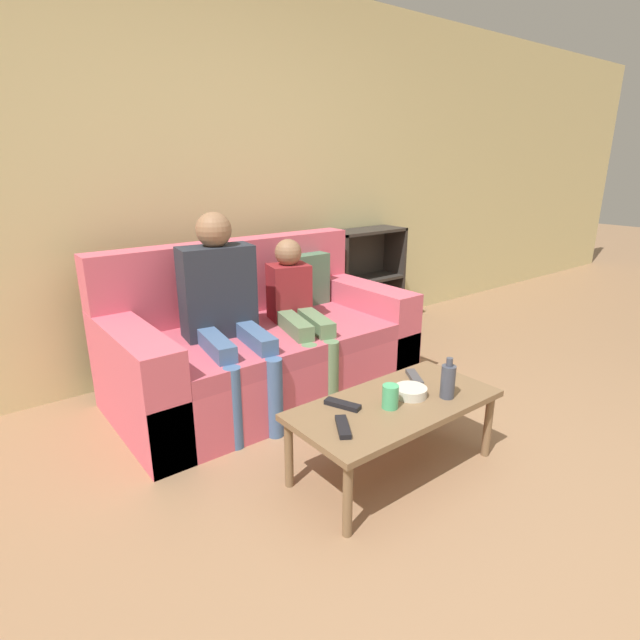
# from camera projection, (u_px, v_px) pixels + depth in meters

# --- Properties ---
(ground_plane) EXTENTS (22.00, 22.00, 0.00)m
(ground_plane) POSITION_uv_depth(u_px,v_px,m) (486.00, 537.00, 1.99)
(ground_plane) COLOR #997251
(wall_back) EXTENTS (12.00, 0.06, 2.60)m
(wall_back) POSITION_uv_depth(u_px,v_px,m) (203.00, 180.00, 3.37)
(wall_back) COLOR beige
(wall_back) RESTS_ON ground_plane
(couch) EXTENTS (1.83, 0.96, 0.94)m
(couch) POSITION_uv_depth(u_px,v_px,m) (261.00, 346.00, 3.17)
(couch) COLOR #DB5B70
(couch) RESTS_ON ground_plane
(bookshelf) EXTENTS (0.69, 0.28, 0.88)m
(bookshelf) POSITION_uv_depth(u_px,v_px,m) (361.00, 292.00, 4.32)
(bookshelf) COLOR #332D28
(bookshelf) RESTS_ON ground_plane
(coffee_table) EXTENTS (1.01, 0.49, 0.36)m
(coffee_table) POSITION_uv_depth(u_px,v_px,m) (395.00, 409.00, 2.32)
(coffee_table) COLOR brown
(coffee_table) RESTS_ON ground_plane
(person_adult) EXTENTS (0.46, 0.70, 1.16)m
(person_adult) POSITION_uv_depth(u_px,v_px,m) (223.00, 301.00, 2.81)
(person_adult) COLOR #476693
(person_adult) RESTS_ON ground_plane
(person_child) EXTENTS (0.39, 0.69, 0.96)m
(person_child) POSITION_uv_depth(u_px,v_px,m) (298.00, 309.00, 3.09)
(person_child) COLOR #66845B
(person_child) RESTS_ON ground_plane
(cup_near) EXTENTS (0.07, 0.07, 0.11)m
(cup_near) POSITION_uv_depth(u_px,v_px,m) (390.00, 397.00, 2.24)
(cup_near) COLOR #4CB77A
(cup_near) RESTS_ON coffee_table
(tv_remote_0) EXTENTS (0.13, 0.17, 0.02)m
(tv_remote_0) POSITION_uv_depth(u_px,v_px,m) (343.00, 427.00, 2.07)
(tv_remote_0) COLOR black
(tv_remote_0) RESTS_ON coffee_table
(tv_remote_1) EXTENTS (0.11, 0.18, 0.02)m
(tv_remote_1) POSITION_uv_depth(u_px,v_px,m) (342.00, 404.00, 2.26)
(tv_remote_1) COLOR black
(tv_remote_1) RESTS_ON coffee_table
(tv_remote_2) EXTENTS (0.13, 0.17, 0.02)m
(tv_remote_2) POSITION_uv_depth(u_px,v_px,m) (414.00, 377.00, 2.55)
(tv_remote_2) COLOR #47474C
(tv_remote_2) RESTS_ON coffee_table
(snack_bowl) EXTENTS (0.16, 0.16, 0.05)m
(snack_bowl) POSITION_uv_depth(u_px,v_px,m) (411.00, 392.00, 2.36)
(snack_bowl) COLOR beige
(snack_bowl) RESTS_ON coffee_table
(bottle) EXTENTS (0.07, 0.07, 0.20)m
(bottle) POSITION_uv_depth(u_px,v_px,m) (448.00, 381.00, 2.33)
(bottle) COLOR #424756
(bottle) RESTS_ON coffee_table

